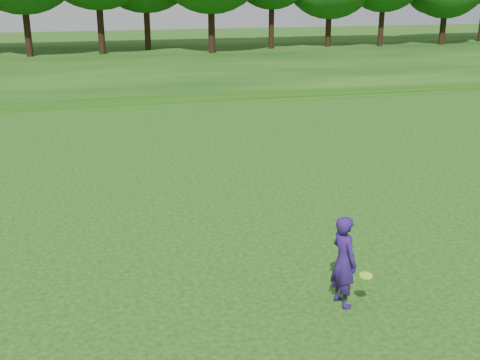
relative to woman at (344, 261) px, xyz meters
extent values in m
plane|color=#13440D|center=(-1.61, 0.95, -0.90)|extent=(140.00, 140.00, 0.00)
cube|color=#13440D|center=(-1.61, 34.95, -0.60)|extent=(130.00, 30.00, 0.60)
cube|color=gray|center=(-1.61, 20.95, -0.88)|extent=(130.00, 1.60, 0.04)
imported|color=navy|center=(0.00, 0.00, 0.00)|extent=(0.55, 0.73, 1.80)
cylinder|color=#ADF626|center=(0.23, -0.48, -0.09)|extent=(0.24, 0.24, 0.05)
camera|label=1|loc=(-4.37, -9.42, 4.97)|focal=45.00mm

